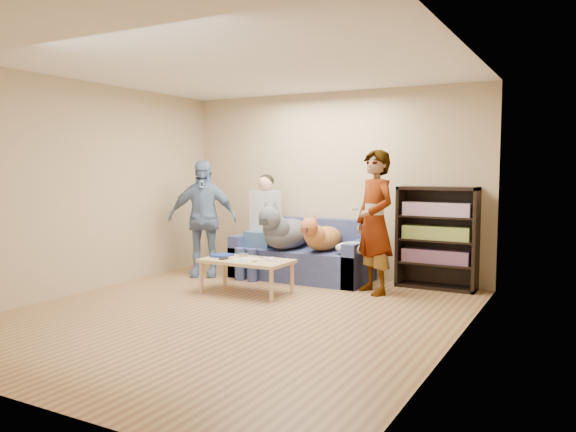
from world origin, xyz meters
The scene contains 27 objects.
ground centered at (0.00, 0.00, 0.00)m, with size 5.00×5.00×0.00m, color brown.
ceiling centered at (0.00, 0.00, 2.60)m, with size 5.00×5.00×0.00m, color white.
wall_back centered at (0.00, 2.50, 1.30)m, with size 4.50×4.50×0.00m, color tan.
wall_front centered at (0.00, -2.50, 1.30)m, with size 4.50×4.50×0.00m, color tan.
wall_left centered at (-2.25, 0.00, 1.30)m, with size 5.00×5.00×0.00m, color tan.
wall_right centered at (2.25, 0.00, 1.30)m, with size 5.00×5.00×0.00m, color tan.
blanket centered at (0.58, 1.88, 0.51)m, with size 0.46×0.39×0.16m, color #AFAFB4.
person_standing_right centered at (0.95, 1.67, 0.88)m, with size 0.64×0.42×1.76m, color gray.
person_standing_left centered at (-1.57, 1.55, 0.82)m, with size 0.97×0.40×1.65m, color #6A85AA.
held_controller centered at (0.75, 1.47, 1.04)m, with size 0.04×0.12×0.03m, color white.
notebook_blue centered at (-0.83, 0.97, 0.43)m, with size 0.20×0.26×0.03m, color navy.
papers centered at (-0.38, 0.82, 0.43)m, with size 0.26×0.20×0.01m, color white.
magazine centered at (-0.35, 0.84, 0.44)m, with size 0.22×0.17×0.01m, color beige.
camera_silver centered at (-0.55, 1.04, 0.45)m, with size 0.11×0.06×0.05m, color silver.
controller_a centered at (-0.15, 1.02, 0.43)m, with size 0.04×0.13×0.03m, color silver.
controller_b centered at (-0.07, 0.94, 0.43)m, with size 0.09×0.06×0.03m, color silver.
headphone_cup_a centered at (-0.23, 0.90, 0.43)m, with size 0.07×0.07×0.02m, color white.
headphone_cup_b centered at (-0.23, 0.98, 0.43)m, with size 0.07×0.07×0.02m, color silver.
pen_orange centered at (-0.45, 0.76, 0.42)m, with size 0.01×0.01×0.14m, color orange.
pen_black centered at (-0.31, 1.10, 0.42)m, with size 0.01×0.01×0.14m, color black.
wallet centered at (-0.68, 0.80, 0.43)m, with size 0.07×0.12×0.01m, color black.
sofa centered at (-0.25, 2.10, 0.28)m, with size 1.90×0.85×0.82m.
person_seated centered at (-0.84, 1.97, 0.77)m, with size 0.40×0.73×1.47m.
dog_gray centered at (-0.40, 1.84, 0.67)m, with size 0.48×1.28×0.70m.
dog_tan centered at (0.11, 1.94, 0.62)m, with size 0.38×1.15×0.54m.
coffee_table centered at (-0.43, 0.92, 0.37)m, with size 1.10×0.60×0.42m.
bookshelf centered at (1.55, 2.33, 0.68)m, with size 1.00×0.34×1.30m.
Camera 1 is at (3.27, -4.81, 1.55)m, focal length 35.00 mm.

